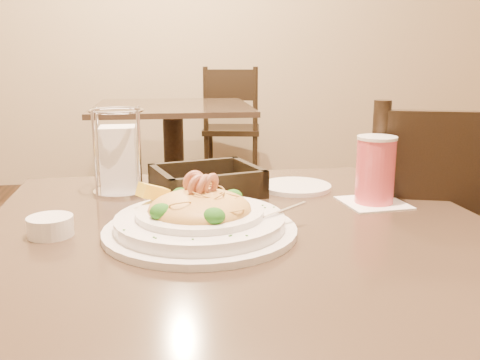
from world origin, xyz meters
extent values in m
cube|color=#493929|center=(0.00, 0.00, 0.71)|extent=(0.90, 0.90, 0.03)
cylinder|color=black|center=(-0.02, 2.30, 0.01)|extent=(0.52, 0.52, 0.03)
cylinder|color=black|center=(-0.02, 2.30, 0.36)|extent=(0.12, 0.12, 0.67)
cube|color=#493929|center=(-0.02, 2.30, 0.71)|extent=(0.93, 0.93, 0.03)
cube|color=black|center=(0.55, 0.27, 0.45)|extent=(0.53, 0.53, 0.04)
cylinder|color=black|center=(0.43, 0.50, 0.21)|extent=(0.04, 0.04, 0.43)
cylinder|color=black|center=(0.32, 0.15, 0.70)|extent=(0.04, 0.04, 0.46)
cube|color=black|center=(0.49, 0.10, 0.80)|extent=(0.35, 0.15, 0.22)
cube|color=black|center=(0.46, 3.15, 0.45)|extent=(0.49, 0.49, 0.04)
cylinder|color=black|center=(0.67, 3.29, 0.21)|extent=(0.04, 0.04, 0.43)
cylinder|color=black|center=(0.32, 3.36, 0.21)|extent=(0.04, 0.04, 0.43)
cylinder|color=black|center=(0.60, 2.94, 0.21)|extent=(0.04, 0.04, 0.43)
cylinder|color=black|center=(0.25, 3.01, 0.21)|extent=(0.04, 0.04, 0.43)
cylinder|color=black|center=(0.60, 2.94, 0.70)|extent=(0.04, 0.04, 0.46)
cylinder|color=black|center=(0.25, 3.01, 0.70)|extent=(0.04, 0.04, 0.46)
cube|color=black|center=(0.42, 2.97, 0.80)|extent=(0.36, 0.10, 0.22)
cylinder|color=white|center=(-0.08, -0.03, 0.73)|extent=(0.32, 0.32, 0.01)
cylinder|color=white|center=(-0.08, -0.03, 0.75)|extent=(0.28, 0.28, 0.02)
cylinder|color=white|center=(-0.08, -0.03, 0.76)|extent=(0.21, 0.21, 0.01)
ellipsoid|color=#C09346|center=(-0.08, -0.03, 0.77)|extent=(0.17, 0.17, 0.06)
cube|color=yellow|center=(-0.15, 0.04, 0.79)|extent=(0.06, 0.05, 0.04)
cube|color=silver|center=(0.06, -0.04, 0.76)|extent=(0.11, 0.07, 0.01)
cube|color=silver|center=(0.00, -0.04, 0.77)|extent=(0.04, 0.03, 0.00)
torus|color=#C09346|center=(-0.06, 0.03, 0.80)|extent=(0.04, 0.04, 0.02)
torus|color=#C09346|center=(-0.12, -0.06, 0.78)|extent=(0.06, 0.06, 0.02)
torus|color=#C09346|center=(-0.03, -0.04, 0.78)|extent=(0.04, 0.04, 0.02)
torus|color=#C09346|center=(-0.03, -0.07, 0.78)|extent=(0.06, 0.06, 0.01)
torus|color=#C09346|center=(-0.06, -0.04, 0.79)|extent=(0.03, 0.04, 0.02)
torus|color=#C09346|center=(-0.07, -0.04, 0.80)|extent=(0.05, 0.05, 0.02)
torus|color=#C09346|center=(-0.07, -0.03, 0.79)|extent=(0.04, 0.04, 0.02)
torus|color=#C09346|center=(-0.08, -0.08, 0.78)|extent=(0.04, 0.04, 0.03)
torus|color=#C09346|center=(-0.10, -0.04, 0.78)|extent=(0.04, 0.05, 0.02)
torus|color=#C09346|center=(-0.05, -0.05, 0.80)|extent=(0.04, 0.05, 0.02)
torus|color=#C09346|center=(-0.07, -0.06, 0.79)|extent=(0.06, 0.06, 0.01)
torus|color=#C09346|center=(-0.02, -0.02, 0.79)|extent=(0.04, 0.04, 0.01)
torus|color=#C09346|center=(-0.08, -0.04, 0.78)|extent=(0.03, 0.03, 0.03)
torus|color=#C09346|center=(-0.07, -0.03, 0.78)|extent=(0.04, 0.05, 0.03)
torus|color=#C09346|center=(-0.06, -0.03, 0.79)|extent=(0.03, 0.03, 0.01)
torus|color=#C09346|center=(-0.06, -0.04, 0.79)|extent=(0.04, 0.04, 0.01)
torus|color=#C09346|center=(-0.11, -0.07, 0.79)|extent=(0.04, 0.04, 0.02)
torus|color=#C09346|center=(-0.07, -0.03, 0.79)|extent=(0.04, 0.04, 0.01)
torus|color=#C09346|center=(-0.07, -0.03, 0.78)|extent=(0.06, 0.06, 0.03)
torus|color=#C09346|center=(-0.09, -0.02, 0.79)|extent=(0.04, 0.04, 0.02)
torus|color=#C09346|center=(-0.10, -0.04, 0.79)|extent=(0.04, 0.04, 0.02)
torus|color=#C09346|center=(-0.06, -0.03, 0.80)|extent=(0.06, 0.06, 0.02)
torus|color=tan|center=(-0.07, -0.01, 0.81)|extent=(0.04, 0.05, 0.04)
torus|color=tan|center=(-0.07, -0.03, 0.81)|extent=(0.04, 0.05, 0.04)
torus|color=tan|center=(-0.08, 0.00, 0.81)|extent=(0.04, 0.02, 0.04)
torus|color=tan|center=(-0.06, -0.02, 0.81)|extent=(0.04, 0.04, 0.04)
torus|color=tan|center=(-0.08, -0.03, 0.81)|extent=(0.04, 0.04, 0.04)
ellipsoid|color=#185012|center=(-0.01, 0.01, 0.78)|extent=(0.03, 0.03, 0.02)
ellipsoid|color=#185012|center=(-0.10, 0.04, 0.78)|extent=(0.03, 0.03, 0.02)
ellipsoid|color=#185012|center=(-0.14, -0.06, 0.78)|extent=(0.04, 0.04, 0.03)
ellipsoid|color=#185012|center=(-0.06, -0.10, 0.78)|extent=(0.04, 0.04, 0.03)
cube|color=#266619|center=(-0.05, 0.08, 0.76)|extent=(0.00, 0.00, 0.00)
cube|color=#266619|center=(0.00, 0.08, 0.76)|extent=(0.00, 0.00, 0.00)
cube|color=#266619|center=(0.04, 0.02, 0.76)|extent=(0.00, 0.00, 0.00)
cube|color=#266619|center=(0.02, 0.03, 0.76)|extent=(0.00, 0.00, 0.00)
cube|color=#266619|center=(-0.03, 0.10, 0.76)|extent=(0.00, 0.00, 0.00)
cube|color=#266619|center=(-0.20, -0.08, 0.76)|extent=(0.00, 0.00, 0.00)
cube|color=#266619|center=(-0.15, -0.13, 0.76)|extent=(0.00, 0.00, 0.00)
cube|color=#266619|center=(-0.04, -0.13, 0.76)|extent=(0.00, 0.00, 0.00)
cube|color=#266619|center=(-0.10, -0.14, 0.76)|extent=(0.00, 0.00, 0.00)
cube|color=#266619|center=(-0.03, 0.09, 0.76)|extent=(0.00, 0.00, 0.00)
cube|color=#266619|center=(-0.05, 0.08, 0.76)|extent=(0.00, 0.00, 0.00)
cube|color=#266619|center=(-0.15, -0.12, 0.76)|extent=(0.00, 0.00, 0.00)
cube|color=#266619|center=(-0.04, -0.14, 0.76)|extent=(0.00, 0.00, 0.00)
cube|color=#266619|center=(0.06, 0.00, 0.76)|extent=(0.00, 0.00, 0.00)
cube|color=#266619|center=(0.04, 0.00, 0.76)|extent=(0.00, 0.00, 0.00)
cube|color=#266619|center=(-0.02, -0.14, 0.76)|extent=(0.00, 0.00, 0.00)
cube|color=#266619|center=(-0.16, 0.05, 0.76)|extent=(0.00, 0.00, 0.00)
cube|color=white|center=(0.29, 0.10, 0.73)|extent=(0.13, 0.13, 0.00)
cylinder|color=#E7515C|center=(0.29, 0.10, 0.80)|extent=(0.08, 0.08, 0.13)
cylinder|color=white|center=(0.29, 0.10, 0.86)|extent=(0.08, 0.08, 0.01)
cube|color=black|center=(-0.04, 0.23, 0.73)|extent=(0.25, 0.22, 0.02)
cube|color=black|center=(0.06, 0.26, 0.76)|extent=(0.06, 0.17, 0.04)
cube|color=black|center=(-0.13, 0.21, 0.76)|extent=(0.06, 0.17, 0.04)
cube|color=black|center=(-0.06, 0.31, 0.76)|extent=(0.21, 0.06, 0.04)
cube|color=black|center=(-0.02, 0.16, 0.76)|extent=(0.21, 0.06, 0.04)
cylinder|color=silver|center=(-0.22, 0.28, 0.73)|extent=(0.12, 0.12, 0.01)
torus|color=silver|center=(-0.22, 0.28, 0.91)|extent=(0.12, 0.12, 0.01)
cube|color=white|center=(-0.22, 0.28, 0.80)|extent=(0.08, 0.08, 0.14)
cylinder|color=silver|center=(-0.27, 0.23, 0.82)|extent=(0.01, 0.01, 0.18)
cylinder|color=silver|center=(-0.18, 0.23, 0.82)|extent=(0.01, 0.01, 0.18)
cylinder|color=silver|center=(-0.27, 0.32, 0.82)|extent=(0.01, 0.01, 0.18)
cylinder|color=silver|center=(-0.18, 0.32, 0.82)|extent=(0.01, 0.01, 0.18)
cylinder|color=white|center=(0.16, 0.25, 0.73)|extent=(0.18, 0.18, 0.01)
cylinder|color=white|center=(-0.32, 0.01, 0.74)|extent=(0.08, 0.08, 0.03)
camera|label=1|loc=(-0.15, -0.88, 1.02)|focal=40.00mm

